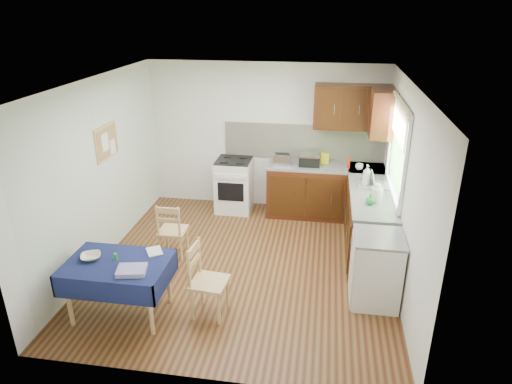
% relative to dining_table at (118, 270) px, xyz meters
% --- Properties ---
extents(floor, '(4.20, 4.20, 0.00)m').
position_rel_dining_table_xyz_m(floor, '(1.22, 1.26, -0.59)').
color(floor, '#482013').
rests_on(floor, ground).
extents(ceiling, '(4.00, 4.20, 0.02)m').
position_rel_dining_table_xyz_m(ceiling, '(1.22, 1.26, 1.91)').
color(ceiling, white).
rests_on(ceiling, wall_back).
extents(wall_back, '(4.00, 0.02, 2.50)m').
position_rel_dining_table_xyz_m(wall_back, '(1.22, 3.36, 0.66)').
color(wall_back, white).
rests_on(wall_back, ground).
extents(wall_front, '(4.00, 0.02, 2.50)m').
position_rel_dining_table_xyz_m(wall_front, '(1.22, -0.84, 0.66)').
color(wall_front, white).
rests_on(wall_front, ground).
extents(wall_left, '(0.02, 4.20, 2.50)m').
position_rel_dining_table_xyz_m(wall_left, '(-0.78, 1.26, 0.66)').
color(wall_left, silver).
rests_on(wall_left, ground).
extents(wall_right, '(0.02, 4.20, 2.50)m').
position_rel_dining_table_xyz_m(wall_right, '(3.22, 1.26, 0.66)').
color(wall_right, white).
rests_on(wall_right, ground).
extents(base_cabinets, '(1.90, 2.30, 0.86)m').
position_rel_dining_table_xyz_m(base_cabinets, '(2.57, 2.52, -0.16)').
color(base_cabinets, '#381509').
rests_on(base_cabinets, ground).
extents(worktop_back, '(1.90, 0.60, 0.04)m').
position_rel_dining_table_xyz_m(worktop_back, '(2.27, 3.06, 0.29)').
color(worktop_back, gray).
rests_on(worktop_back, base_cabinets).
extents(worktop_right, '(0.60, 1.70, 0.04)m').
position_rel_dining_table_xyz_m(worktop_right, '(2.92, 1.91, 0.29)').
color(worktop_right, gray).
rests_on(worktop_right, base_cabinets).
extents(worktop_corner, '(0.60, 0.60, 0.04)m').
position_rel_dining_table_xyz_m(worktop_corner, '(2.92, 3.06, 0.29)').
color(worktop_corner, gray).
rests_on(worktop_corner, base_cabinets).
extents(splashback, '(2.70, 0.02, 0.60)m').
position_rel_dining_table_xyz_m(splashback, '(1.87, 3.35, 0.61)').
color(splashback, beige).
rests_on(splashback, wall_back).
extents(upper_cabinets, '(1.20, 0.85, 0.70)m').
position_rel_dining_table_xyz_m(upper_cabinets, '(2.74, 3.06, 1.26)').
color(upper_cabinets, '#381509').
rests_on(upper_cabinets, wall_back).
extents(stove, '(0.60, 0.61, 0.92)m').
position_rel_dining_table_xyz_m(stove, '(0.72, 3.06, -0.13)').
color(stove, white).
rests_on(stove, ground).
extents(window, '(0.04, 1.48, 1.26)m').
position_rel_dining_table_xyz_m(window, '(3.19, 1.96, 1.06)').
color(window, '#284E20').
rests_on(window, wall_right).
extents(fridge, '(0.58, 0.60, 0.89)m').
position_rel_dining_table_xyz_m(fridge, '(2.92, 0.71, -0.15)').
color(fridge, white).
rests_on(fridge, ground).
extents(corkboard, '(0.04, 0.62, 0.47)m').
position_rel_dining_table_xyz_m(corkboard, '(-0.75, 1.56, 1.01)').
color(corkboard, tan).
rests_on(corkboard, wall_left).
extents(dining_table, '(1.15, 0.78, 0.69)m').
position_rel_dining_table_xyz_m(dining_table, '(0.00, 0.00, 0.00)').
color(dining_table, '#111344').
rests_on(dining_table, ground).
extents(chair_far, '(0.38, 0.38, 0.85)m').
position_rel_dining_table_xyz_m(chair_far, '(0.18, 1.32, -0.14)').
color(chair_far, tan).
rests_on(chair_far, ground).
extents(chair_near, '(0.43, 0.43, 0.90)m').
position_rel_dining_table_xyz_m(chair_near, '(0.97, 0.16, -0.11)').
color(chair_near, tan).
rests_on(chair_near, ground).
extents(toaster, '(0.27, 0.17, 0.21)m').
position_rel_dining_table_xyz_m(toaster, '(1.55, 2.99, 0.40)').
color(toaster, '#AEAEB3').
rests_on(toaster, worktop_back).
extents(sandwich_press, '(0.33, 0.29, 0.19)m').
position_rel_dining_table_xyz_m(sandwich_press, '(1.99, 3.04, 0.41)').
color(sandwich_press, black).
rests_on(sandwich_press, worktop_back).
extents(sauce_bottle, '(0.05, 0.05, 0.20)m').
position_rel_dining_table_xyz_m(sauce_bottle, '(2.62, 2.95, 0.41)').
color(sauce_bottle, red).
rests_on(sauce_bottle, worktop_back).
extents(yellow_packet, '(0.14, 0.10, 0.18)m').
position_rel_dining_table_xyz_m(yellow_packet, '(2.24, 3.18, 0.40)').
color(yellow_packet, gold).
rests_on(yellow_packet, worktop_back).
extents(dish_rack, '(0.44, 0.33, 0.21)m').
position_rel_dining_table_xyz_m(dish_rack, '(2.95, 2.27, 0.33)').
color(dish_rack, gray).
rests_on(dish_rack, worktop_right).
extents(kettle, '(0.16, 0.16, 0.26)m').
position_rel_dining_table_xyz_m(kettle, '(2.95, 1.70, 0.43)').
color(kettle, white).
rests_on(kettle, worktop_right).
extents(cup, '(0.16, 0.16, 0.10)m').
position_rel_dining_table_xyz_m(cup, '(2.79, 2.94, 0.36)').
color(cup, white).
rests_on(cup, worktop_back).
extents(soap_bottle_a, '(0.15, 0.15, 0.32)m').
position_rel_dining_table_xyz_m(soap_bottle_a, '(2.85, 2.27, 0.47)').
color(soap_bottle_a, white).
rests_on(soap_bottle_a, worktop_right).
extents(soap_bottle_b, '(0.12, 0.12, 0.19)m').
position_rel_dining_table_xyz_m(soap_bottle_b, '(2.87, 2.46, 0.41)').
color(soap_bottle_b, blue).
rests_on(soap_bottle_b, worktop_right).
extents(soap_bottle_c, '(0.12, 0.12, 0.15)m').
position_rel_dining_table_xyz_m(soap_bottle_c, '(2.86, 1.58, 0.39)').
color(soap_bottle_c, '#279041').
rests_on(soap_bottle_c, worktop_right).
extents(plate_bowl, '(0.29, 0.29, 0.05)m').
position_rel_dining_table_xyz_m(plate_bowl, '(-0.32, 0.02, 0.13)').
color(plate_bowl, beige).
rests_on(plate_bowl, dining_table).
extents(book, '(0.26, 0.28, 0.02)m').
position_rel_dining_table_xyz_m(book, '(0.27, 0.24, 0.11)').
color(book, white).
rests_on(book, dining_table).
extents(spice_jar, '(0.04, 0.04, 0.08)m').
position_rel_dining_table_xyz_m(spice_jar, '(-0.03, 0.05, 0.15)').
color(spice_jar, green).
rests_on(spice_jar, dining_table).
extents(tea_towel, '(0.35, 0.30, 0.05)m').
position_rel_dining_table_xyz_m(tea_towel, '(0.25, -0.17, 0.13)').
color(tea_towel, '#2D2998').
rests_on(tea_towel, dining_table).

